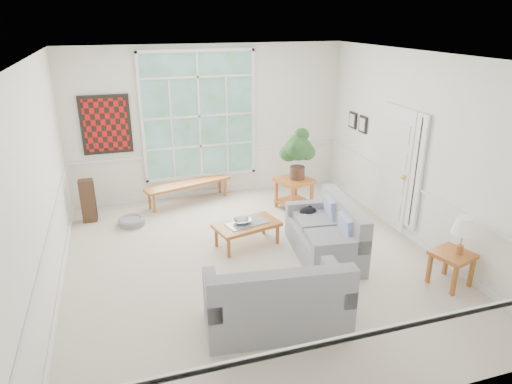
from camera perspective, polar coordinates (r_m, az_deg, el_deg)
floor at (r=7.00m, az=-0.30°, el=-8.73°), size 5.50×6.00×0.01m
ceiling at (r=6.09m, az=-0.35°, el=16.58°), size 5.50×6.00×0.02m
wall_back at (r=9.20m, az=-5.87°, el=8.63°), size 5.50×0.02×3.00m
wall_front at (r=3.87m, az=13.04°, el=-10.44°), size 5.50×0.02×3.00m
wall_left at (r=6.21m, az=-25.36°, el=0.38°), size 0.02×6.00×3.00m
wall_right at (r=7.62m, az=19.93°, el=4.79°), size 0.02×6.00×3.00m
window_back at (r=9.09m, az=-7.11°, el=9.39°), size 2.30×0.08×2.40m
entry_door at (r=8.19m, az=16.86°, el=2.95°), size 0.08×0.90×2.10m
door_sidelight at (r=7.68m, az=19.50°, el=2.21°), size 0.08×0.26×1.90m
wall_art at (r=8.95m, az=-18.25°, el=7.98°), size 0.90×0.06×1.10m
wall_frame_near at (r=8.99m, az=13.17°, el=8.22°), size 0.04×0.26×0.32m
wall_frame_far at (r=9.33m, az=11.95°, el=8.78°), size 0.04×0.26×0.32m
loveseat_right at (r=7.07m, az=8.53°, el=-4.65°), size 1.01×1.69×0.87m
loveseat_front at (r=5.50m, az=2.54°, el=-12.39°), size 1.77×1.07×0.91m
coffee_table at (r=7.39m, az=-1.13°, el=-5.29°), size 1.13×0.79×0.38m
pewter_bowl at (r=7.30m, az=-1.74°, el=-3.63°), size 0.36×0.36×0.09m
window_bench at (r=9.15m, az=-8.43°, el=-0.06°), size 1.76×0.82×0.41m
end_table at (r=8.76m, az=4.76°, el=-0.20°), size 0.75×0.75×0.60m
houseplant at (r=8.52m, az=5.26°, el=4.73°), size 0.57×0.57×0.97m
side_table at (r=6.88m, az=23.13°, el=-8.81°), size 0.60×0.60×0.49m
table_lamp at (r=6.67m, az=24.39°, el=-5.02°), size 0.34×0.34×0.53m
pet_bed at (r=8.42m, az=-15.26°, el=-3.54°), size 0.62×0.62×0.14m
floor_speaker at (r=8.69m, az=-20.27°, el=-1.03°), size 0.25×0.20×0.79m
cat at (r=7.50m, az=6.51°, el=-2.34°), size 0.34×0.28×0.14m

